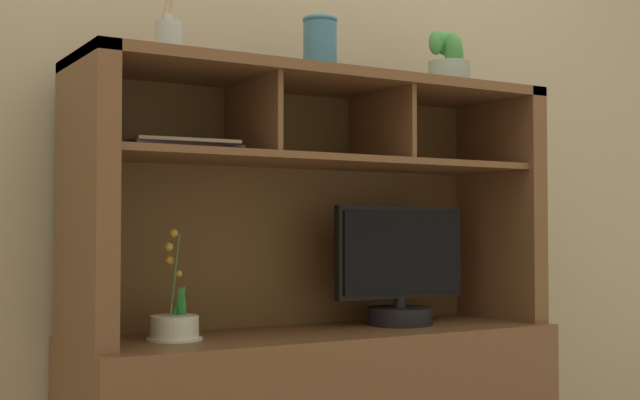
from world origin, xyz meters
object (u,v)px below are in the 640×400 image
object	(u,v)px
diffuser_bottle	(169,40)
potted_succulent	(449,65)
media_console	(319,377)
ceramic_vase	(319,47)
tv_monitor	(401,274)
potted_orchid	(174,325)
magazine_stack_left	(176,147)

from	to	relation	value
diffuser_bottle	potted_succulent	world-z (taller)	diffuser_bottle
media_console	ceramic_vase	distance (m)	0.99
diffuser_bottle	media_console	bearing A→B (deg)	0.07
diffuser_bottle	potted_succulent	distance (m)	0.96
tv_monitor	media_console	bearing A→B (deg)	177.78
potted_orchid	ceramic_vase	xyz separation A→B (m)	(0.46, -0.00, 0.81)
potted_orchid	diffuser_bottle	size ratio (longest dim) A/B	1.06
media_console	tv_monitor	distance (m)	0.42
tv_monitor	potted_orchid	size ratio (longest dim) A/B	1.55
potted_succulent	tv_monitor	bearing A→B (deg)	175.23
media_console	diffuser_bottle	bearing A→B (deg)	-179.93
media_console	magazine_stack_left	size ratio (longest dim) A/B	4.61
potted_succulent	media_console	bearing A→B (deg)	176.79
ceramic_vase	media_console	bearing A→B (deg)	90.00
tv_monitor	potted_succulent	size ratio (longest dim) A/B	2.46
potted_succulent	ceramic_vase	world-z (taller)	potted_succulent
media_console	potted_succulent	xyz separation A→B (m)	(0.48, -0.03, 0.98)
media_console	tv_monitor	xyz separation A→B (m)	(0.29, -0.01, 0.30)
media_console	diffuser_bottle	xyz separation A→B (m)	(-0.48, -0.00, 0.96)
media_console	potted_orchid	world-z (taller)	media_console
tv_monitor	potted_succulent	world-z (taller)	potted_succulent
tv_monitor	magazine_stack_left	bearing A→B (deg)	179.02
ceramic_vase	potted_succulent	bearing A→B (deg)	-2.88
media_console	diffuser_bottle	distance (m)	1.07
magazine_stack_left	ceramic_vase	xyz separation A→B (m)	(0.45, -0.00, 0.32)
media_console	potted_succulent	world-z (taller)	potted_succulent
magazine_stack_left	diffuser_bottle	xyz separation A→B (m)	(-0.02, -0.00, 0.29)
potted_orchid	tv_monitor	bearing A→B (deg)	-0.75
media_console	potted_orchid	bearing A→B (deg)	-179.80
ceramic_vase	diffuser_bottle	bearing A→B (deg)	179.74
potted_orchid	diffuser_bottle	xyz separation A→B (m)	(-0.02, 0.00, 0.78)
potted_orchid	magazine_stack_left	distance (m)	0.49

